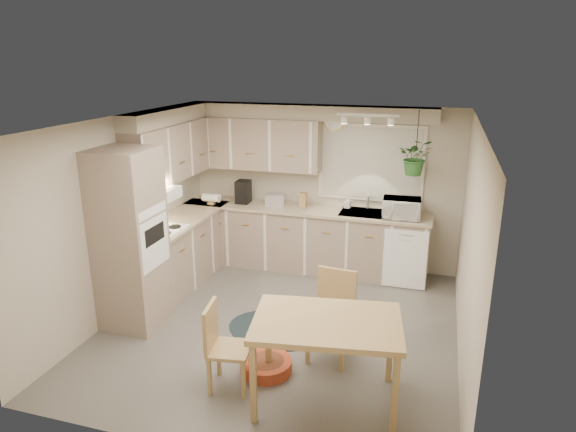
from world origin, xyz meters
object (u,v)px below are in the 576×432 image
object	(u,v)px
dining_table	(326,361)
chair_back	(331,318)
chair_left	(230,347)
pet_bed	(266,366)
microwave	(402,206)
braided_rug	(278,329)

from	to	relation	value
dining_table	chair_back	size ratio (longest dim) A/B	1.39
chair_back	chair_left	bearing A→B (deg)	47.72
chair_left	pet_bed	world-z (taller)	chair_left
dining_table	microwave	bearing A→B (deg)	82.12
chair_back	microwave	world-z (taller)	microwave
braided_rug	microwave	xyz separation A→B (m)	(1.20, 1.76, 1.11)
pet_bed	braided_rug	bearing A→B (deg)	99.48
dining_table	chair_left	xyz separation A→B (m)	(-0.92, -0.05, 0.01)
dining_table	pet_bed	world-z (taller)	dining_table
chair_back	microwave	xyz separation A→B (m)	(0.50, 2.16, 0.64)
pet_bed	microwave	xyz separation A→B (m)	(1.07, 2.58, 1.05)
dining_table	pet_bed	bearing A→B (deg)	157.89
chair_left	microwave	distance (m)	3.26
braided_rug	chair_back	bearing A→B (deg)	-29.63
dining_table	chair_back	world-z (taller)	chair_back
chair_left	pet_bed	distance (m)	0.55
chair_left	chair_back	world-z (taller)	chair_back
pet_bed	chair_back	bearing A→B (deg)	36.31
pet_bed	dining_table	bearing A→B (deg)	-22.11
chair_back	microwave	size ratio (longest dim) A/B	1.87
microwave	chair_back	bearing A→B (deg)	-106.54
dining_table	chair_back	bearing A→B (deg)	98.82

